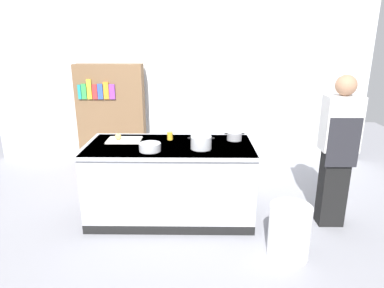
{
  "coord_description": "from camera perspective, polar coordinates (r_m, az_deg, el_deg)",
  "views": [
    {
      "loc": [
        0.3,
        -3.72,
        2.05
      ],
      "look_at": [
        0.25,
        0.2,
        0.85
      ],
      "focal_mm": 31.57,
      "sensor_mm": 36.0,
      "label": 1
    }
  ],
  "objects": [
    {
      "name": "counter_island",
      "position": [
        4.06,
        -3.59,
        -6.02
      ],
      "size": [
        1.98,
        0.98,
        0.9
      ],
      "color": "#B7BABF",
      "rests_on": "ground_plane"
    },
    {
      "name": "ground_plane",
      "position": [
        4.26,
        -3.47,
        -11.78
      ],
      "size": [
        10.0,
        10.0,
        0.0
      ],
      "primitive_type": "plane",
      "color": "gray"
    },
    {
      "name": "back_wall",
      "position": [
        5.86,
        -2.24,
        11.61
      ],
      "size": [
        6.4,
        0.12,
        3.0
      ],
      "primitive_type": "cube",
      "color": "silver",
      "rests_on": "ground_plane"
    },
    {
      "name": "cutting_board",
      "position": [
        4.13,
        -11.37,
        0.64
      ],
      "size": [
        0.4,
        0.28,
        0.02
      ],
      "primitive_type": "cube",
      "color": "silver",
      "rests_on": "counter_island"
    },
    {
      "name": "onion",
      "position": [
        4.12,
        -12.37,
        1.23
      ],
      "size": [
        0.07,
        0.07,
        0.07
      ],
      "primitive_type": "sphere",
      "color": "tan",
      "rests_on": "cutting_board"
    },
    {
      "name": "sauce_pan",
      "position": [
        4.11,
        7.17,
        1.31
      ],
      "size": [
        0.24,
        0.18,
        0.09
      ],
      "color": "#99999E",
      "rests_on": "counter_island"
    },
    {
      "name": "mixing_bowl",
      "position": [
        3.7,
        -7.12,
        -0.51
      ],
      "size": [
        0.24,
        0.24,
        0.09
      ],
      "primitive_type": "cylinder",
      "color": "#B7BABF",
      "rests_on": "counter_island"
    },
    {
      "name": "stock_pot",
      "position": [
        3.74,
        1.55,
        0.26
      ],
      "size": [
        0.3,
        0.23,
        0.14
      ],
      "color": "#B7BABF",
      "rests_on": "counter_island"
    },
    {
      "name": "bookshelf",
      "position": [
        5.83,
        -13.45,
        4.69
      ],
      "size": [
        1.1,
        0.31,
        1.7
      ],
      "color": "brown",
      "rests_on": "ground_plane"
    },
    {
      "name": "person_chef",
      "position": [
        4.04,
        23.41,
        -0.78
      ],
      "size": [
        0.38,
        0.25,
        1.72
      ],
      "rotation": [
        0.0,
        0.0,
        1.44
      ],
      "color": "black",
      "rests_on": "ground_plane"
    },
    {
      "name": "trash_bin",
      "position": [
        3.54,
        16.11,
        -13.98
      ],
      "size": [
        0.4,
        0.4,
        0.54
      ],
      "primitive_type": "cylinder",
      "color": "white",
      "rests_on": "ground_plane"
    },
    {
      "name": "juice_cup",
      "position": [
        4.1,
        -3.75,
        1.39
      ],
      "size": [
        0.07,
        0.07,
        0.1
      ],
      "primitive_type": "cylinder",
      "color": "yellow",
      "rests_on": "counter_island"
    }
  ]
}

